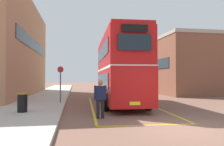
% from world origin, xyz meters
% --- Properties ---
extents(ground_plane, '(135.60, 135.60, 0.00)m').
position_xyz_m(ground_plane, '(0.00, 14.40, 0.00)').
color(ground_plane, brown).
extents(sidewalk_left, '(4.00, 57.60, 0.14)m').
position_xyz_m(sidewalk_left, '(-6.50, 16.80, 0.07)').
color(sidewalk_left, '#B2ADA3').
rests_on(sidewalk_left, ground).
extents(brick_building_left, '(6.30, 18.72, 9.63)m').
position_xyz_m(brick_building_left, '(-11.22, 16.42, 4.81)').
color(brick_building_left, '#AD7A56').
rests_on(brick_building_left, ground).
extents(depot_building_right, '(8.22, 12.29, 6.55)m').
position_xyz_m(depot_building_right, '(9.55, 18.03, 3.28)').
color(depot_building_right, brown).
rests_on(depot_building_right, ground).
extents(double_decker_bus, '(3.02, 10.06, 4.75)m').
position_xyz_m(double_decker_bus, '(-0.78, 7.82, 2.51)').
color(double_decker_bus, black).
rests_on(double_decker_bus, ground).
extents(single_deck_bus, '(3.36, 8.85, 3.02)m').
position_xyz_m(single_deck_bus, '(2.00, 24.79, 1.64)').
color(single_deck_bus, black).
rests_on(single_deck_bus, ground).
extents(pedestrian_boarding, '(0.59, 0.28, 1.76)m').
position_xyz_m(pedestrian_boarding, '(-2.70, 2.61, 1.03)').
color(pedestrian_boarding, black).
rests_on(pedestrian_boarding, ground).
extents(litter_bin, '(0.51, 0.51, 0.94)m').
position_xyz_m(litter_bin, '(-6.46, 4.24, 0.61)').
color(litter_bin, black).
rests_on(litter_bin, sidewalk_left).
extents(bus_stop_sign, '(0.43, 0.15, 2.53)m').
position_xyz_m(bus_stop_sign, '(-4.86, 8.37, 1.67)').
color(bus_stop_sign, '#4C4C51').
rests_on(bus_stop_sign, sidewalk_left).
extents(bay_marking_yellow, '(4.59, 12.14, 0.01)m').
position_xyz_m(bay_marking_yellow, '(-0.82, 5.96, 0.00)').
color(bay_marking_yellow, gold).
rests_on(bay_marking_yellow, ground).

